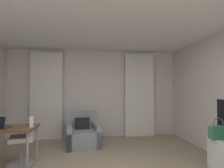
{
  "coord_description": "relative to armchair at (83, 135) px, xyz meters",
  "views": [
    {
      "loc": [
        -0.17,
        -2.47,
        1.41
      ],
      "look_at": [
        0.34,
        1.49,
        1.54
      ],
      "focal_mm": 28.96,
      "sensor_mm": 36.0,
      "label": 1
    }
  ],
  "objects": [
    {
      "name": "curtain_right_panel",
      "position": [
        1.69,
        0.72,
        0.98
      ],
      "size": [
        0.9,
        0.06,
        2.5
      ],
      "color": "silver",
      "rests_on": "ground"
    },
    {
      "name": "armchair",
      "position": [
        0.0,
        0.0,
        0.0
      ],
      "size": [
        0.9,
        0.89,
        0.81
      ],
      "color": "gray",
      "rests_on": "ground"
    },
    {
      "name": "desk_chair",
      "position": [
        -1.06,
        -1.05,
        0.12
      ],
      "size": [
        0.49,
        0.49,
        0.88
      ],
      "color": "gray",
      "rests_on": "ground"
    },
    {
      "name": "ceiling",
      "position": [
        0.32,
        -2.18,
        2.36
      ],
      "size": [
        5.12,
        6.12,
        0.06
      ],
      "primitive_type": "cube",
      "color": "white",
      "rests_on": "wall_left"
    },
    {
      "name": "wall_window",
      "position": [
        0.32,
        0.85,
        1.03
      ],
      "size": [
        5.12,
        0.06,
        2.6
      ],
      "color": "silver",
      "rests_on": "ground"
    },
    {
      "name": "curtain_left_panel",
      "position": [
        -1.06,
        0.72,
        0.98
      ],
      "size": [
        0.9,
        0.06,
        2.5
      ],
      "color": "silver",
      "rests_on": "ground"
    },
    {
      "name": "handbag_primary",
      "position": [
        2.38,
        -1.76,
        0.4
      ],
      "size": [
        0.3,
        0.14,
        0.37
      ],
      "color": "#387F5B",
      "rests_on": "tv_console"
    },
    {
      "name": "desk",
      "position": [
        -1.45,
        -1.12,
        0.39
      ],
      "size": [
        1.23,
        0.65,
        0.72
      ],
      "color": "brown",
      "rests_on": "ground"
    }
  ]
}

